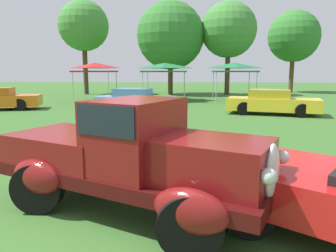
{
  "coord_description": "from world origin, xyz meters",
  "views": [
    {
      "loc": [
        0.94,
        -4.3,
        2.09
      ],
      "look_at": [
        0.51,
        2.99,
        0.85
      ],
      "focal_mm": 34.27,
      "sensor_mm": 36.0,
      "label": 1
    }
  ],
  "objects": [
    {
      "name": "treeline_center",
      "position": [
        4.59,
        25.55,
        5.76
      ],
      "size": [
        4.95,
        4.95,
        8.26
      ],
      "color": "#47331E",
      "rests_on": "ground_plane"
    },
    {
      "name": "treeline_mid_right",
      "position": [
        11.51,
        29.31,
        5.53
      ],
      "size": [
        5.05,
        5.05,
        8.08
      ],
      "color": "brown",
      "rests_on": "ground_plane"
    },
    {
      "name": "treeline_mid_left",
      "position": [
        -0.6,
        25.51,
        5.3
      ],
      "size": [
        6.09,
        6.09,
        8.35
      ],
      "color": "#47331E",
      "rests_on": "ground_plane"
    },
    {
      "name": "feature_pickup_truck",
      "position": [
        0.14,
        0.26,
        0.86
      ],
      "size": [
        4.38,
        3.1,
        1.7
      ],
      "color": "#400B0B",
      "rests_on": "ground_plane"
    },
    {
      "name": "canopy_tent_right_field",
      "position": [
        4.2,
        18.59,
        2.42
      ],
      "size": [
        2.94,
        2.94,
        2.71
      ],
      "color": "#B7B7BC",
      "rests_on": "ground_plane"
    },
    {
      "name": "show_car_yellow",
      "position": [
        5.12,
        11.71,
        0.6
      ],
      "size": [
        4.66,
        2.8,
        1.22
      ],
      "color": "yellow",
      "rests_on": "ground_plane"
    },
    {
      "name": "ground_plane",
      "position": [
        0.0,
        0.0,
        0.0
      ],
      "size": [
        120.0,
        120.0,
        0.0
      ],
      "primitive_type": "plane",
      "color": "#386628"
    },
    {
      "name": "show_car_skyblue",
      "position": [
        -1.78,
        12.34,
        0.6
      ],
      "size": [
        4.26,
        2.33,
        1.22
      ],
      "color": "#669EDB",
      "rests_on": "ground_plane"
    },
    {
      "name": "treeline_far_left",
      "position": [
        -8.53,
        25.46,
        6.18
      ],
      "size": [
        4.55,
        4.55,
        8.49
      ],
      "color": "#47331E",
      "rests_on": "ground_plane"
    },
    {
      "name": "canopy_tent_center_field",
      "position": [
        -0.68,
        19.19,
        2.42
      ],
      "size": [
        3.17,
        3.17,
        2.71
      ],
      "color": "#B7B7BC",
      "rests_on": "ground_plane"
    },
    {
      "name": "canopy_tent_left_field",
      "position": [
        -5.51,
        18.14,
        2.42
      ],
      "size": [
        2.7,
        2.7,
        2.71
      ],
      "color": "#B7B7BC",
      "rests_on": "ground_plane"
    }
  ]
}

